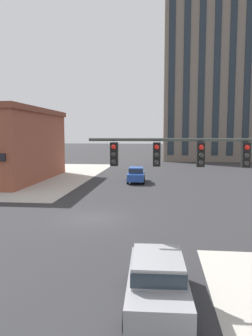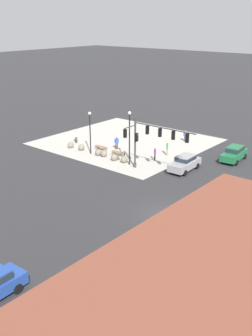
% 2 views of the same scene
% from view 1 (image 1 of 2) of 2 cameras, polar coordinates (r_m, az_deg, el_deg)
% --- Properties ---
extents(ground_plane, '(320.00, 320.00, 0.00)m').
position_cam_1_polar(ground_plane, '(20.72, -6.06, -8.85)').
color(ground_plane, '#2D2D30').
extents(traffic_signal_main, '(7.59, 2.09, 5.73)m').
position_cam_1_polar(traffic_signal_main, '(12.68, 18.58, -0.92)').
color(traffic_signal_main, '#383D38').
rests_on(traffic_signal_main, ground).
extents(car_main_northbound_near, '(2.03, 4.47, 1.68)m').
position_cam_1_polar(car_main_northbound_near, '(35.48, 1.80, -1.08)').
color(car_main_northbound_near, '#23479E').
rests_on(car_main_northbound_near, ground).
extents(car_main_northbound_far, '(2.01, 4.46, 1.68)m').
position_cam_1_polar(car_main_northbound_far, '(10.42, 5.58, -18.90)').
color(car_main_northbound_far, '#99999E').
rests_on(car_main_northbound_far, ground).
extents(residential_tower_skyline_right, '(19.68, 19.97, 65.87)m').
position_cam_1_polar(residential_tower_skyline_right, '(77.99, 14.84, 26.60)').
color(residential_tower_skyline_right, '#70665B').
rests_on(residential_tower_skyline_right, ground).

